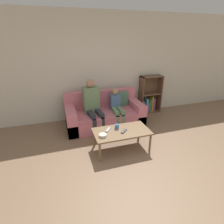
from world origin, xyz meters
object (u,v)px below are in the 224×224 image
object	(u,v)px
person_adult	(92,102)
cup_near	(117,126)
tv_remote_1	(108,130)
snack_bowl	(103,135)
couch	(104,114)
coffee_table	(122,133)
bookshelf	(149,98)
person_child	(116,106)
tv_remote_0	(124,131)

from	to	relation	value
person_adult	cup_near	bearing A→B (deg)	-80.42
tv_remote_1	snack_bowl	bearing A→B (deg)	-90.77
couch	snack_bowl	size ratio (longest dim) A/B	12.81
coffee_table	couch	bearing A→B (deg)	91.70
coffee_table	snack_bowl	size ratio (longest dim) A/B	7.39
bookshelf	cup_near	world-z (taller)	bookshelf
person_child	cup_near	distance (m)	0.93
tv_remote_0	snack_bowl	bearing A→B (deg)	-128.28
coffee_table	cup_near	bearing A→B (deg)	117.26
couch	cup_near	distance (m)	1.02
cup_near	tv_remote_1	distance (m)	0.18
bookshelf	tv_remote_0	size ratio (longest dim) A/B	6.73
cup_near	tv_remote_1	size ratio (longest dim) A/B	0.54
couch	bookshelf	xyz separation A→B (m)	(1.43, 0.41, 0.14)
person_child	person_adult	bearing A→B (deg)	177.40
cup_near	bookshelf	bearing A→B (deg)	44.27
coffee_table	person_child	world-z (taller)	person_child
cup_near	snack_bowl	size ratio (longest dim) A/B	0.62
person_child	cup_near	bearing A→B (deg)	-105.83
snack_bowl	person_child	bearing A→B (deg)	59.99
person_child	snack_bowl	size ratio (longest dim) A/B	6.35
bookshelf	cup_near	distance (m)	2.03
coffee_table	tv_remote_1	bearing A→B (deg)	158.30
couch	tv_remote_0	world-z (taller)	couch
person_adult	bookshelf	bearing A→B (deg)	8.53
couch	bookshelf	world-z (taller)	bookshelf
snack_bowl	bookshelf	bearing A→B (deg)	42.17
tv_remote_1	couch	bearing A→B (deg)	117.56
couch	tv_remote_0	distance (m)	1.17
person_child	snack_bowl	xyz separation A→B (m)	(-0.62, -1.08, -0.09)
bookshelf	person_adult	bearing A→B (deg)	-164.21
cup_near	person_child	bearing A→B (deg)	71.69
tv_remote_1	person_child	bearing A→B (deg)	101.09
person_adult	tv_remote_0	xyz separation A→B (m)	(0.37, -1.09, -0.24)
tv_remote_1	cup_near	bearing A→B (deg)	44.19
tv_remote_1	coffee_table	bearing A→B (deg)	17.14
cup_near	couch	bearing A→B (deg)	88.62
bookshelf	coffee_table	distance (m)	2.07
tv_remote_1	snack_bowl	distance (m)	0.24
coffee_table	cup_near	size ratio (longest dim) A/B	12.00
couch	snack_bowl	distance (m)	1.27
cup_near	snack_bowl	bearing A→B (deg)	-148.83
cup_near	tv_remote_1	world-z (taller)	cup_near
snack_bowl	cup_near	bearing A→B (deg)	31.17
bookshelf	tv_remote_0	world-z (taller)	bookshelf
couch	tv_remote_0	size ratio (longest dim) A/B	11.78
person_adult	tv_remote_0	distance (m)	1.17
tv_remote_1	tv_remote_0	bearing A→B (deg)	10.81
couch	person_adult	distance (m)	0.50
bookshelf	person_adult	world-z (taller)	person_adult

